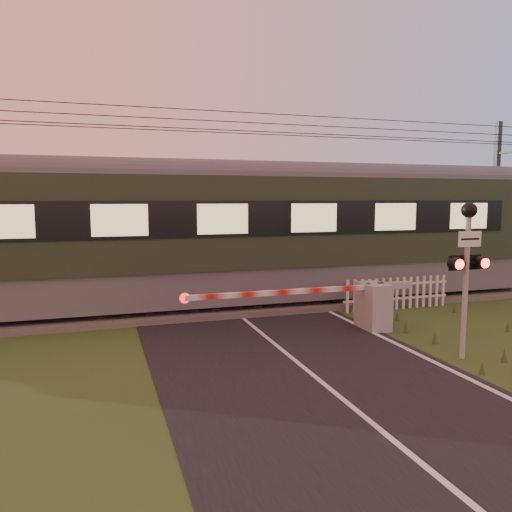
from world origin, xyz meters
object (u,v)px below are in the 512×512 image
object	(u,v)px
crossing_signal	(467,252)
catenary_mast	(496,198)
train	(512,225)
picket_fence	(397,293)
boom_gate	(366,304)

from	to	relation	value
crossing_signal	catenary_mast	world-z (taller)	catenary_mast
train	picket_fence	world-z (taller)	train
train	picket_fence	size ratio (longest dim) A/B	12.50
crossing_signal	catenary_mast	size ratio (longest dim) A/B	0.50
boom_gate	picket_fence	distance (m)	2.88
crossing_signal	catenary_mast	xyz separation A→B (m)	(8.95, 8.77, 1.17)
picket_fence	catenary_mast	size ratio (longest dim) A/B	0.55
train	catenary_mast	size ratio (longest dim) A/B	6.88
crossing_signal	boom_gate	bearing A→B (deg)	105.44
crossing_signal	picket_fence	bearing A→B (deg)	73.12
picket_fence	catenary_mast	xyz separation A→B (m)	(7.54, 4.12, 2.98)
picket_fence	crossing_signal	bearing A→B (deg)	-106.88
catenary_mast	train	bearing A→B (deg)	-119.51
train	boom_gate	xyz separation A→B (m)	(-8.46, -3.77, -1.75)
crossing_signal	catenary_mast	bearing A→B (deg)	44.40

